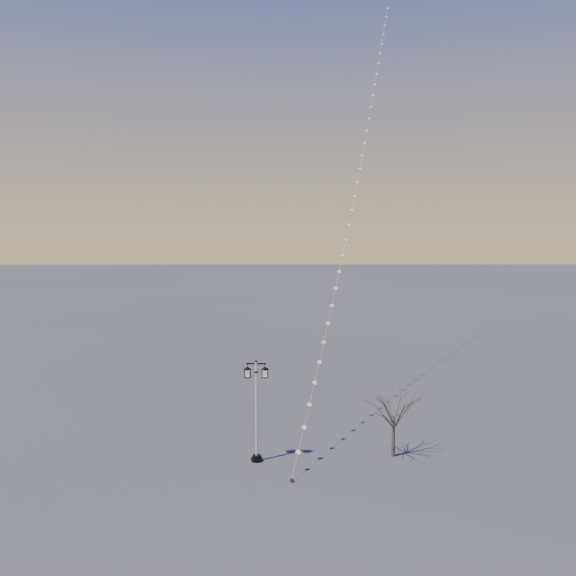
{
  "coord_description": "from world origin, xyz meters",
  "views": [
    {
      "loc": [
        0.95,
        -29.83,
        12.97
      ],
      "look_at": [
        1.1,
        4.53,
        9.11
      ],
      "focal_mm": 36.93,
      "sensor_mm": 36.0,
      "label": 1
    }
  ],
  "objects": [
    {
      "name": "bare_tree",
      "position": [
        6.94,
        1.8,
        2.57
      ],
      "size": [
        2.23,
        2.23,
        3.7
      ],
      "rotation": [
        0.0,
        0.0,
        0.35
      ],
      "color": "#493F32",
      "rests_on": "ground"
    },
    {
      "name": "kite_train",
      "position": [
        6.66,
        17.9,
        18.08
      ],
      "size": [
        11.39,
        39.37,
        36.41
      ],
      "rotation": [
        0.0,
        0.0,
        0.29
      ],
      "color": "black",
      "rests_on": "ground"
    },
    {
      "name": "ground",
      "position": [
        0.0,
        0.0,
        0.0
      ],
      "size": [
        300.0,
        300.0,
        0.0
      ],
      "primitive_type": "plane",
      "color": "#484848",
      "rests_on": "ground"
    },
    {
      "name": "street_lamp",
      "position": [
        -0.62,
        1.15,
        3.11
      ],
      "size": [
        1.43,
        0.62,
        5.62
      ],
      "rotation": [
        0.0,
        0.0,
        -0.02
      ],
      "color": "black",
      "rests_on": "ground"
    }
  ]
}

